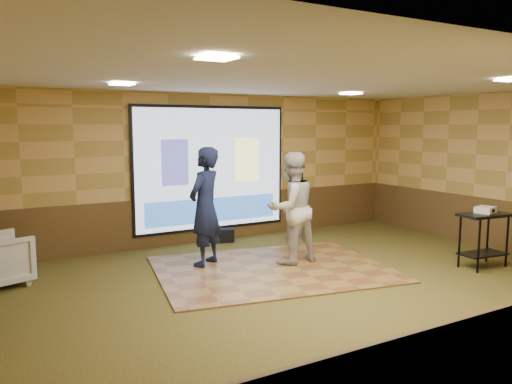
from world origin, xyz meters
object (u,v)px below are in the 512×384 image
player_right (291,208)px  av_table (484,230)px  player_left (205,206)px  mic_stand (300,211)px  dance_floor (272,269)px  duffel_bag (223,235)px  projector (485,210)px  projector_screen (212,170)px

player_right → av_table: bearing=142.4°
player_left → mic_stand: size_ratio=1.36×
dance_floor → duffel_bag: duffel_bag is taller
player_left → player_right: 1.45m
projector → duffel_bag: (-3.04, 3.79, -0.83)m
mic_stand → player_left: bearing=-178.5°
player_left → av_table: bearing=114.2°
player_left → duffel_bag: (1.03, 1.47, -0.89)m
player_right → projector: player_right is taller
av_table → projector: (0.06, 0.04, 0.34)m
av_table → duffel_bag: bearing=127.9°
projector → player_left: bearing=136.2°
dance_floor → player_left: player_left is taller
player_left → duffel_bag: player_left is taller
dance_floor → player_right: size_ratio=1.96×
dance_floor → av_table: (3.16, -1.60, 0.62)m
player_right → duffel_bag: 2.26m
duffel_bag → mic_stand: bearing=-2.8°
dance_floor → player_left: bearing=138.7°
projector_screen → duffel_bag: projector_screen is taller
projector → mic_stand: bearing=93.8°
projector → mic_stand: 3.91m
av_table → projector: 0.34m
player_left → projector: player_left is taller
projector_screen → player_right: size_ratio=1.75×
av_table → player_right: bearing=147.0°
dance_floor → player_left: size_ratio=1.87×
player_right → duffel_bag: size_ratio=4.42×
projector_screen → av_table: bearing=-52.1°
player_right → projector: 3.24m
av_table → projector: projector is taller
av_table → projector: bearing=34.1°
av_table → projector: size_ratio=2.90×
player_left → projector: 4.68m
dance_floor → player_right: 1.08m
projector_screen → av_table: projector_screen is taller
dance_floor → player_left: 1.52m
projector_screen → dance_floor: projector_screen is taller
player_right → duffel_bag: bearing=-86.8°
player_right → av_table: size_ratio=2.08×
dance_floor → av_table: av_table is taller
projector_screen → dance_floor: size_ratio=0.89×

